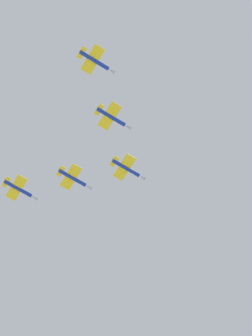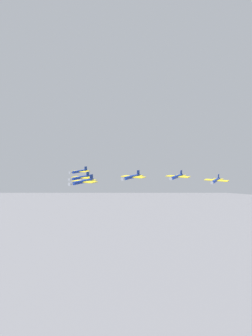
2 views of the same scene
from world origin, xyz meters
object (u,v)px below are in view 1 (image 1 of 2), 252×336
Objects in this scene: jet_port_outer at (19,189)px; jet_starboard_outer at (95,61)px; jet_lead at (127,168)px; jet_port_inner at (73,178)px; jet_starboard_inner at (112,117)px.

jet_port_outer is 48.23m from jet_starboard_outer.
jet_starboard_outer is at bearing -0.00° from jet_port_outer.
jet_port_outer is (21.72, -27.77, 0.44)m from jet_lead.
jet_lead is at bearing 46.85° from jet_port_outer.
jet_lead reaches higher than jet_starboard_outer.
jet_port_inner reaches higher than jet_starboard_outer.
jet_port_inner is 1.00× the size of jet_port_outer.
jet_port_outer is at bearing -132.71° from jet_port_inner.
jet_port_inner is (10.66, -13.86, 1.00)m from jet_lead.
jet_lead is 1.00× the size of jet_starboard_inner.
jet_starboard_inner is at bearing 19.85° from jet_port_outer.
jet_lead is 35.26m from jet_port_outer.
jet_starboard_inner is (3.70, 23.83, -1.99)m from jet_port_inner.
jet_lead is 1.00× the size of jet_port_inner.
jet_starboard_outer is at bearing -19.85° from jet_port_inner.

